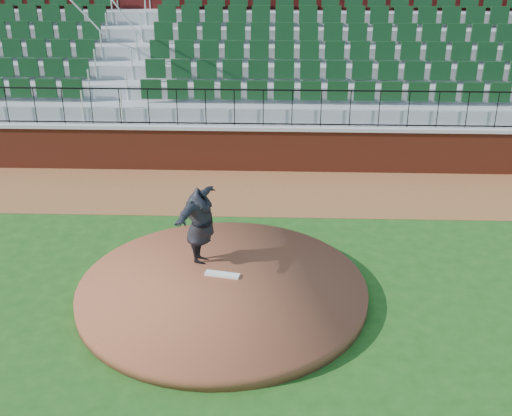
{
  "coord_description": "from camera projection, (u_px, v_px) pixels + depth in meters",
  "views": [
    {
      "loc": [
        0.43,
        -10.35,
        6.72
      ],
      "look_at": [
        0.0,
        1.5,
        1.3
      ],
      "focal_mm": 45.78,
      "sensor_mm": 36.0,
      "label": 1
    }
  ],
  "objects": [
    {
      "name": "ground",
      "position": [
        253.0,
        304.0,
        12.21
      ],
      "size": [
        90.0,
        90.0,
        0.0
      ],
      "primitive_type": "plane",
      "color": "#194513",
      "rests_on": "ground"
    },
    {
      "name": "pitcher",
      "position": [
        200.0,
        226.0,
        12.86
      ],
      "size": [
        0.97,
        2.05,
        1.61
      ],
      "primitive_type": "imported",
      "rotation": [
        0.0,
        0.0,
        1.35
      ],
      "color": "black",
      "rests_on": "pitchers_mound"
    },
    {
      "name": "wall_cap",
      "position": [
        263.0,
        127.0,
        18.05
      ],
      "size": [
        34.0,
        0.45,
        0.1
      ],
      "primitive_type": "cube",
      "color": "#B7B7B7",
      "rests_on": "field_wall"
    },
    {
      "name": "concourse_wall",
      "position": [
        267.0,
        37.0,
        22.45
      ],
      "size": [
        34.0,
        0.5,
        5.5
      ],
      "primitive_type": "cube",
      "color": "maroon",
      "rests_on": "ground"
    },
    {
      "name": "wall_railing",
      "position": [
        263.0,
        108.0,
        17.83
      ],
      "size": [
        34.0,
        0.05,
        1.0
      ],
      "primitive_type": null,
      "color": "black",
      "rests_on": "wall_cap"
    },
    {
      "name": "pitching_rubber",
      "position": [
        222.0,
        274.0,
        12.67
      ],
      "size": [
        0.7,
        0.31,
        0.05
      ],
      "primitive_type": "cube",
      "rotation": [
        0.0,
        0.0,
        -0.21
      ],
      "color": "white",
      "rests_on": "pitchers_mound"
    },
    {
      "name": "pitchers_mound",
      "position": [
        222.0,
        291.0,
        12.41
      ],
      "size": [
        5.49,
        5.49,
        0.25
      ],
      "primitive_type": "cylinder",
      "color": "brown",
      "rests_on": "ground"
    },
    {
      "name": "seating_stands",
      "position": [
        266.0,
        68.0,
        20.09
      ],
      "size": [
        34.0,
        5.1,
        4.6
      ],
      "primitive_type": null,
      "color": "gray",
      "rests_on": "ground"
    },
    {
      "name": "warning_track",
      "position": [
        261.0,
        191.0,
        17.12
      ],
      "size": [
        34.0,
        3.2,
        0.01
      ],
      "primitive_type": "cube",
      "color": "brown",
      "rests_on": "ground"
    },
    {
      "name": "field_wall",
      "position": [
        263.0,
        149.0,
        18.32
      ],
      "size": [
        34.0,
        0.35,
        1.2
      ],
      "primitive_type": "cube",
      "color": "maroon",
      "rests_on": "ground"
    }
  ]
}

